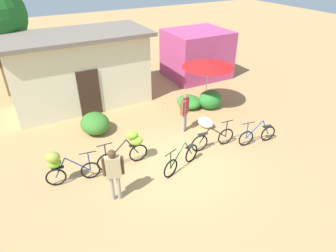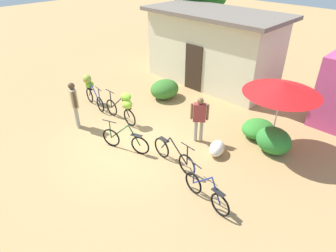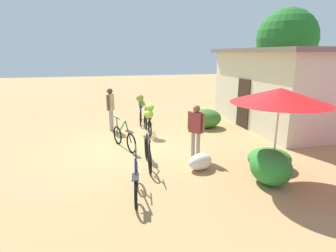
% 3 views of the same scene
% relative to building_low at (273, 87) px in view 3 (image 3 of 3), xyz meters
% --- Properties ---
extents(ground_plane, '(60.00, 60.00, 0.00)m').
position_rel_building_low_xyz_m(ground_plane, '(1.50, -6.04, -1.62)').
color(ground_plane, tan).
extents(building_low, '(6.24, 3.11, 3.20)m').
position_rel_building_low_xyz_m(building_low, '(0.00, 0.00, 0.00)').
color(building_low, beige).
rests_on(building_low, ground).
extents(tree_behind_building, '(3.08, 3.08, 5.28)m').
position_rel_building_low_xyz_m(tree_behind_building, '(-2.93, 2.59, 2.09)').
color(tree_behind_building, brown).
rests_on(tree_behind_building, ground).
extents(hedge_bush_front_left, '(1.09, 1.27, 0.78)m').
position_rel_building_low_xyz_m(hedge_bush_front_left, '(-0.29, -2.82, -1.23)').
color(hedge_bush_front_left, '#377429').
rests_on(hedge_bush_front_left, ground).
extents(hedge_bush_front_right, '(1.03, 1.17, 0.54)m').
position_rel_building_low_xyz_m(hedge_bush_front_right, '(4.05, -2.72, -1.35)').
color(hedge_bush_front_right, '#31882E').
rests_on(hedge_bush_front_right, ground).
extents(hedge_bush_mid, '(1.09, 0.90, 0.83)m').
position_rel_building_low_xyz_m(hedge_bush_mid, '(4.85, -3.24, -1.21)').
color(hedge_bush_mid, '#2D8131').
rests_on(hedge_bush_mid, ground).
extents(market_umbrella, '(2.23, 2.23, 2.26)m').
position_rel_building_low_xyz_m(market_umbrella, '(4.71, -3.08, 0.46)').
color(market_umbrella, beige).
rests_on(market_umbrella, ground).
extents(bicycle_leftmost, '(1.60, 0.46, 1.21)m').
position_rel_building_low_xyz_m(bicycle_leftmost, '(-2.00, -5.30, -0.89)').
color(bicycle_leftmost, black).
rests_on(bicycle_leftmost, ground).
extents(bicycle_near_pile, '(1.73, 0.45, 1.21)m').
position_rel_building_low_xyz_m(bicycle_near_pile, '(0.18, -5.32, -0.89)').
color(bicycle_near_pile, black).
rests_on(bicycle_near_pile, ground).
extents(bicycle_center_loaded, '(1.60, 0.62, 0.96)m').
position_rel_building_low_xyz_m(bicycle_center_loaded, '(1.50, -6.37, -1.27)').
color(bicycle_center_loaded, black).
rests_on(bicycle_center_loaded, ground).
extents(bicycle_by_shop, '(1.73, 0.21, 0.97)m').
position_rel_building_low_xyz_m(bicycle_by_shop, '(3.10, -5.86, -1.27)').
color(bicycle_by_shop, black).
rests_on(bicycle_by_shop, ground).
extents(bicycle_rightmost, '(1.55, 0.29, 0.96)m').
position_rel_building_low_xyz_m(bicycle_rightmost, '(4.70, -6.39, -1.28)').
color(bicycle_rightmost, black).
rests_on(bicycle_rightmost, ground).
extents(produce_sack, '(0.65, 0.81, 0.44)m').
position_rel_building_low_xyz_m(produce_sack, '(3.70, -4.56, -1.40)').
color(produce_sack, silver).
rests_on(produce_sack, ground).
extents(person_vendor, '(0.55, 0.32, 1.69)m').
position_rel_building_low_xyz_m(person_vendor, '(-0.82, -6.66, -0.59)').
color(person_vendor, gray).
rests_on(person_vendor, ground).
extents(person_bystander, '(0.47, 0.40, 1.58)m').
position_rel_building_low_xyz_m(person_bystander, '(2.81, -4.38, -0.66)').
color(person_bystander, gray).
rests_on(person_bystander, ground).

